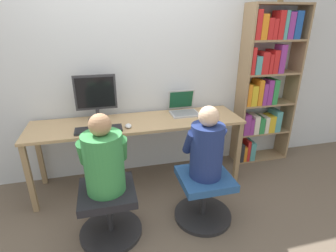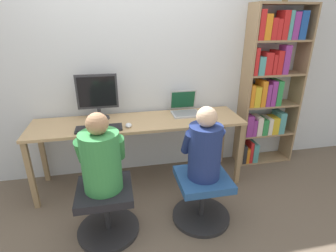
{
  "view_description": "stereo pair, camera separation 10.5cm",
  "coord_description": "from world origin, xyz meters",
  "px_view_note": "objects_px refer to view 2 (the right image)",
  "views": [
    {
      "loc": [
        -0.32,
        -2.35,
        1.81
      ],
      "look_at": [
        0.28,
        0.07,
        0.78
      ],
      "focal_mm": 28.0,
      "sensor_mm": 36.0,
      "label": 1
    },
    {
      "loc": [
        -0.22,
        -2.37,
        1.81
      ],
      "look_at": [
        0.28,
        0.07,
        0.78
      ],
      "focal_mm": 28.0,
      "sensor_mm": 36.0,
      "label": 2
    }
  ],
  "objects_px": {
    "laptop": "(185,109)",
    "office_chair_left": "(106,208)",
    "desktop_monitor": "(98,96)",
    "person_at_laptop": "(205,147)",
    "bookshelf": "(268,86)",
    "office_chair_right": "(202,195)",
    "keyboard": "(99,128)",
    "person_at_monitor": "(101,158)"
  },
  "relations": [
    {
      "from": "office_chair_right",
      "to": "person_at_monitor",
      "type": "distance_m",
      "value": 1.02
    },
    {
      "from": "desktop_monitor",
      "to": "person_at_laptop",
      "type": "distance_m",
      "value": 1.3
    },
    {
      "from": "office_chair_left",
      "to": "office_chair_right",
      "type": "distance_m",
      "value": 0.88
    },
    {
      "from": "person_at_laptop",
      "to": "bookshelf",
      "type": "distance_m",
      "value": 1.46
    },
    {
      "from": "office_chair_right",
      "to": "bookshelf",
      "type": "relative_size",
      "value": 0.28
    },
    {
      "from": "laptop",
      "to": "person_at_laptop",
      "type": "xyz_separation_m",
      "value": [
        -0.05,
        -0.87,
        -0.06
      ]
    },
    {
      "from": "office_chair_left",
      "to": "office_chair_right",
      "type": "relative_size",
      "value": 1.0
    },
    {
      "from": "person_at_laptop",
      "to": "office_chair_left",
      "type": "bearing_deg",
      "value": -179.72
    },
    {
      "from": "desktop_monitor",
      "to": "person_at_laptop",
      "type": "bearing_deg",
      "value": -43.81
    },
    {
      "from": "person_at_monitor",
      "to": "bookshelf",
      "type": "distance_m",
      "value": 2.21
    },
    {
      "from": "bookshelf",
      "to": "office_chair_left",
      "type": "bearing_deg",
      "value": -155.47
    },
    {
      "from": "laptop",
      "to": "office_chair_left",
      "type": "height_order",
      "value": "laptop"
    },
    {
      "from": "keyboard",
      "to": "office_chair_right",
      "type": "xyz_separation_m",
      "value": [
        0.91,
        -0.58,
        -0.53
      ]
    },
    {
      "from": "desktop_monitor",
      "to": "person_at_laptop",
      "type": "xyz_separation_m",
      "value": [
        0.92,
        -0.88,
        -0.27
      ]
    },
    {
      "from": "desktop_monitor",
      "to": "bookshelf",
      "type": "relative_size",
      "value": 0.25
    },
    {
      "from": "keyboard",
      "to": "bookshelf",
      "type": "bearing_deg",
      "value": 9.32
    },
    {
      "from": "person_at_laptop",
      "to": "bookshelf",
      "type": "relative_size",
      "value": 0.34
    },
    {
      "from": "laptop",
      "to": "person_at_monitor",
      "type": "distance_m",
      "value": 1.28
    },
    {
      "from": "laptop",
      "to": "person_at_laptop",
      "type": "relative_size",
      "value": 0.48
    },
    {
      "from": "keyboard",
      "to": "office_chair_left",
      "type": "height_order",
      "value": "keyboard"
    },
    {
      "from": "desktop_monitor",
      "to": "laptop",
      "type": "distance_m",
      "value": 0.99
    },
    {
      "from": "keyboard",
      "to": "bookshelf",
      "type": "distance_m",
      "value": 2.07
    },
    {
      "from": "keyboard",
      "to": "bookshelf",
      "type": "relative_size",
      "value": 0.23
    },
    {
      "from": "office_chair_left",
      "to": "person_at_laptop",
      "type": "bearing_deg",
      "value": 0.28
    },
    {
      "from": "office_chair_left",
      "to": "office_chair_right",
      "type": "xyz_separation_m",
      "value": [
        0.88,
        -0.0,
        0.0
      ]
    },
    {
      "from": "keyboard",
      "to": "person_at_laptop",
      "type": "relative_size",
      "value": 0.69
    },
    {
      "from": "desktop_monitor",
      "to": "person_at_monitor",
      "type": "distance_m",
      "value": 0.92
    },
    {
      "from": "person_at_monitor",
      "to": "person_at_laptop",
      "type": "bearing_deg",
      "value": -0.06
    },
    {
      "from": "desktop_monitor",
      "to": "office_chair_left",
      "type": "relative_size",
      "value": 0.89
    },
    {
      "from": "person_at_laptop",
      "to": "bookshelf",
      "type": "height_order",
      "value": "bookshelf"
    },
    {
      "from": "keyboard",
      "to": "bookshelf",
      "type": "height_order",
      "value": "bookshelf"
    },
    {
      "from": "person_at_monitor",
      "to": "bookshelf",
      "type": "height_order",
      "value": "bookshelf"
    },
    {
      "from": "desktop_monitor",
      "to": "office_chair_right",
      "type": "height_order",
      "value": "desktop_monitor"
    },
    {
      "from": "office_chair_right",
      "to": "bookshelf",
      "type": "bearing_deg",
      "value": 39.29
    },
    {
      "from": "laptop",
      "to": "office_chair_left",
      "type": "bearing_deg",
      "value": -137.04
    },
    {
      "from": "desktop_monitor",
      "to": "laptop",
      "type": "xyz_separation_m",
      "value": [
        0.97,
        -0.01,
        -0.2
      ]
    },
    {
      "from": "person_at_monitor",
      "to": "office_chair_right",
      "type": "bearing_deg",
      "value": -0.39
    },
    {
      "from": "office_chair_right",
      "to": "person_at_laptop",
      "type": "height_order",
      "value": "person_at_laptop"
    },
    {
      "from": "desktop_monitor",
      "to": "office_chair_left",
      "type": "xyz_separation_m",
      "value": [
        0.04,
        -0.88,
        -0.77
      ]
    },
    {
      "from": "laptop",
      "to": "keyboard",
      "type": "xyz_separation_m",
      "value": [
        -0.97,
        -0.29,
        -0.04
      ]
    },
    {
      "from": "laptop",
      "to": "person_at_monitor",
      "type": "bearing_deg",
      "value": -137.21
    },
    {
      "from": "keyboard",
      "to": "person_at_laptop",
      "type": "bearing_deg",
      "value": -32.07
    }
  ]
}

